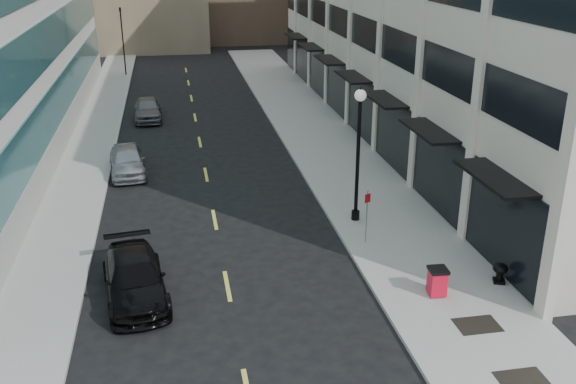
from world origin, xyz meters
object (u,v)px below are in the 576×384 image
object	(u,v)px
car_silver_sedan	(127,160)
sign_post	(367,209)
car_black_pickup	(134,278)
traffic_signal	(120,12)
urn_planter	(500,271)
lamppost	(358,144)
car_grey_sedan	(148,109)
trash_bin	(437,281)

from	to	relation	value
car_silver_sedan	sign_post	distance (m)	14.52
car_silver_sedan	car_black_pickup	bearing A→B (deg)	-91.72
traffic_signal	sign_post	xyz separation A→B (m)	(11.35, -37.74, -4.10)
traffic_signal	urn_planter	bearing A→B (deg)	-70.12
traffic_signal	lamppost	size ratio (longest dim) A/B	1.18
urn_planter	lamppost	bearing A→B (deg)	119.04
car_black_pickup	urn_planter	xyz separation A→B (m)	(12.80, -1.61, -0.12)
traffic_signal	car_grey_sedan	distance (m)	16.92
traffic_signal	car_black_pickup	size ratio (longest dim) A/B	1.40
car_black_pickup	car_grey_sedan	xyz separation A→B (m)	(0.00, 24.14, 0.05)
traffic_signal	lamppost	distance (m)	37.33
trash_bin	sign_post	bearing A→B (deg)	108.26
car_silver_sedan	trash_bin	bearing A→B (deg)	-59.06
traffic_signal	car_grey_sedan	xyz separation A→B (m)	(2.30, -16.02, -4.95)
car_silver_sedan	traffic_signal	bearing A→B (deg)	87.56
car_grey_sedan	sign_post	xyz separation A→B (m)	(9.05, -21.71, 0.85)
traffic_signal	sign_post	distance (m)	39.62
car_silver_sedan	car_grey_sedan	world-z (taller)	car_grey_sedan
car_black_pickup	urn_planter	distance (m)	12.90
traffic_signal	urn_planter	world-z (taller)	traffic_signal
car_black_pickup	car_silver_sedan	world-z (taller)	car_silver_sedan
traffic_signal	trash_bin	xyz separation A→B (m)	(12.54, -42.18, -5.01)
car_black_pickup	trash_bin	world-z (taller)	car_black_pickup
traffic_signal	car_silver_sedan	distance (m)	27.63
car_silver_sedan	sign_post	size ratio (longest dim) A/B	1.97
car_black_pickup	car_silver_sedan	size ratio (longest dim) A/B	1.12
traffic_signal	car_black_pickup	xyz separation A→B (m)	(2.30, -40.16, -4.99)
lamppost	trash_bin	bearing A→B (deg)	-81.96
car_silver_sedan	car_grey_sedan	size ratio (longest dim) A/B	0.99
trash_bin	car_black_pickup	bearing A→B (deg)	172.13
traffic_signal	car_silver_sedan	world-z (taller)	traffic_signal
trash_bin	traffic_signal	bearing A→B (deg)	109.86
car_silver_sedan	car_grey_sedan	bearing A→B (deg)	80.11
traffic_signal	trash_bin	bearing A→B (deg)	-73.45
car_grey_sedan	urn_planter	world-z (taller)	car_grey_sedan
lamppost	sign_post	size ratio (longest dim) A/B	2.61
trash_bin	sign_post	world-z (taller)	sign_post
urn_planter	car_grey_sedan	bearing A→B (deg)	116.44
lamppost	car_grey_sedan	bearing A→B (deg)	115.56
lamppost	sign_post	xyz separation A→B (m)	(-0.23, -2.31, -2.01)
traffic_signal	urn_planter	distance (m)	44.71
sign_post	car_grey_sedan	bearing A→B (deg)	88.14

